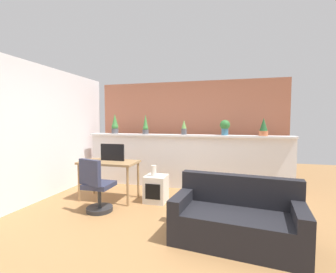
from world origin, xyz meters
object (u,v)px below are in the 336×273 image
(potted_plant_1, at_px, (146,126))
(couch, at_px, (236,220))
(tv_monitor, at_px, (112,152))
(side_cube_shelf, at_px, (156,189))
(potted_plant_0, at_px, (115,125))
(potted_plant_4, at_px, (264,127))
(potted_plant_3, at_px, (225,126))
(potted_plant_2, at_px, (184,127))
(desk, at_px, (109,166))
(vase_on_shelf, at_px, (154,171))
(office_chair, at_px, (97,189))

(potted_plant_1, relative_size, couch, 0.28)
(tv_monitor, height_order, side_cube_shelf, tv_monitor)
(tv_monitor, bearing_deg, potted_plant_1, 73.02)
(potted_plant_0, distance_m, tv_monitor, 1.26)
(potted_plant_0, height_order, potted_plant_4, potted_plant_0)
(potted_plant_3, bearing_deg, potted_plant_2, -178.64)
(desk, xyz_separation_m, vase_on_shelf, (0.89, 0.06, -0.07))
(tv_monitor, relative_size, side_cube_shelf, 0.98)
(potted_plant_2, bearing_deg, potted_plant_4, -0.11)
(desk, relative_size, office_chair, 1.21)
(office_chair, relative_size, vase_on_shelf, 4.59)
(desk, bearing_deg, potted_plant_2, 40.99)
(couch, bearing_deg, potted_plant_4, 75.05)
(potted_plant_1, xyz_separation_m, couch, (2.00, -2.15, -1.13))
(tv_monitor, height_order, couch, tv_monitor)
(potted_plant_1, height_order, potted_plant_2, potted_plant_1)
(potted_plant_3, height_order, couch, potted_plant_3)
(potted_plant_1, distance_m, couch, 3.15)
(potted_plant_0, distance_m, couch, 3.72)
(side_cube_shelf, bearing_deg, potted_plant_4, 26.54)
(tv_monitor, distance_m, side_cube_shelf, 1.11)
(potted_plant_0, bearing_deg, side_cube_shelf, -36.94)
(desk, bearing_deg, potted_plant_3, 27.47)
(potted_plant_1, relative_size, potted_plant_2, 1.36)
(potted_plant_1, distance_m, potted_plant_2, 0.92)
(potted_plant_1, bearing_deg, office_chair, -97.39)
(office_chair, bearing_deg, potted_plant_0, 107.87)
(potted_plant_3, height_order, potted_plant_4, potted_plant_4)
(potted_plant_2, relative_size, side_cube_shelf, 0.67)
(potted_plant_1, bearing_deg, vase_on_shelf, -62.62)
(office_chair, xyz_separation_m, vase_on_shelf, (0.77, 0.70, 0.21))
(potted_plant_2, height_order, potted_plant_4, potted_plant_4)
(potted_plant_1, relative_size, tv_monitor, 0.93)
(potted_plant_1, height_order, potted_plant_3, potted_plant_1)
(potted_plant_3, bearing_deg, office_chair, -139.10)
(desk, height_order, tv_monitor, tv_monitor)
(potted_plant_0, distance_m, desk, 1.43)
(potted_plant_0, relative_size, potted_plant_2, 1.42)
(potted_plant_1, distance_m, vase_on_shelf, 1.43)
(side_cube_shelf, bearing_deg, desk, -174.12)
(desk, bearing_deg, tv_monitor, 67.95)
(potted_plant_2, height_order, couch, potted_plant_2)
(potted_plant_4, bearing_deg, vase_on_shelf, -153.12)
(potted_plant_0, bearing_deg, couch, -37.76)
(potted_plant_1, xyz_separation_m, potted_plant_3, (1.80, 0.01, -0.00))
(potted_plant_3, bearing_deg, potted_plant_1, -179.68)
(potted_plant_4, distance_m, couch, 2.48)
(vase_on_shelf, distance_m, couch, 1.86)
(potted_plant_0, height_order, desk, potted_plant_0)
(potted_plant_2, height_order, tv_monitor, potted_plant_2)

